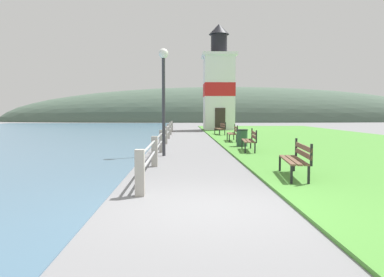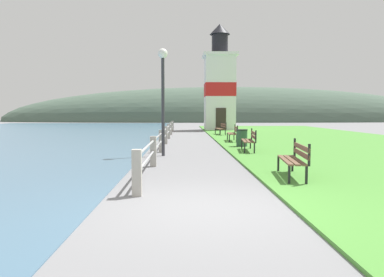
{
  "view_description": "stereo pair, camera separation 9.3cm",
  "coord_description": "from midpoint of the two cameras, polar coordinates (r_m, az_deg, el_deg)",
  "views": [
    {
      "loc": [
        -0.5,
        -6.2,
        1.63
      ],
      "look_at": [
        0.03,
        12.62,
        0.3
      ],
      "focal_mm": 35.0,
      "sensor_mm": 36.0,
      "label": 1
    },
    {
      "loc": [
        -0.4,
        -6.2,
        1.63
      ],
      "look_at": [
        0.03,
        12.62,
        0.3
      ],
      "focal_mm": 35.0,
      "sensor_mm": 36.0,
      "label": 2
    }
  ],
  "objects": [
    {
      "name": "ground_plane",
      "position": [
        6.43,
        2.51,
        -10.65
      ],
      "size": [
        160.0,
        160.0,
        0.0
      ],
      "primitive_type": "plane",
      "color": "slate"
    },
    {
      "name": "grass_verge",
      "position": [
        22.24,
        19.09,
        -0.31
      ],
      "size": [
        12.0,
        43.65,
        0.06
      ],
      "color": "#4C8E38",
      "rests_on": "ground_plane"
    },
    {
      "name": "seawall_railing",
      "position": [
        19.12,
        -4.17,
        0.73
      ],
      "size": [
        0.18,
        23.91,
        0.91
      ],
      "color": "#A8A399",
      "rests_on": "ground_plane"
    },
    {
      "name": "park_bench_near",
      "position": [
        9.4,
        15.41,
        -2.77
      ],
      "size": [
        0.68,
        1.87,
        0.94
      ],
      "rotation": [
        0.0,
        0.0,
        3.02
      ],
      "color": "brown",
      "rests_on": "ground_plane"
    },
    {
      "name": "park_bench_midway",
      "position": [
        15.34,
        8.72,
        -0.08
      ],
      "size": [
        0.66,
        1.97,
        0.94
      ],
      "rotation": [
        0.0,
        0.0,
        3.04
      ],
      "color": "brown",
      "rests_on": "ground_plane"
    },
    {
      "name": "park_bench_far",
      "position": [
        20.37,
        6.19,
        0.95
      ],
      "size": [
        0.58,
        1.82,
        0.94
      ],
      "rotation": [
        0.0,
        0.0,
        3.08
      ],
      "color": "brown",
      "rests_on": "ground_plane"
    },
    {
      "name": "park_bench_by_lighthouse",
      "position": [
        26.34,
        4.32,
        1.66
      ],
      "size": [
        0.63,
        1.92,
        0.94
      ],
      "rotation": [
        0.0,
        0.0,
        3.23
      ],
      "color": "brown",
      "rests_on": "ground_plane"
    },
    {
      "name": "lighthouse",
      "position": [
        34.22,
        4.02,
        7.99
      ],
      "size": [
        3.05,
        3.05,
        9.52
      ],
      "color": "white",
      "rests_on": "ground_plane"
    },
    {
      "name": "trash_bin",
      "position": [
        17.34,
        7.48,
        0.02
      ],
      "size": [
        0.54,
        0.54,
        0.84
      ],
      "color": "#2D5138",
      "rests_on": "ground_plane"
    },
    {
      "name": "lamp_post",
      "position": [
        13.97,
        -4.55,
        8.58
      ],
      "size": [
        0.36,
        0.36,
        3.96
      ],
      "color": "#333338",
      "rests_on": "ground_plane"
    },
    {
      "name": "distant_hillside",
      "position": [
        65.86,
        5.78,
        2.6
      ],
      "size": [
        80.0,
        16.0,
        12.0
      ],
      "color": "#475B4C",
      "rests_on": "ground_plane"
    }
  ]
}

